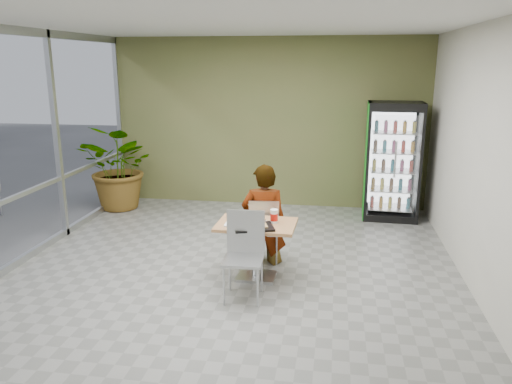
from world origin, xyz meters
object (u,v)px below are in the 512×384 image
chair_near (245,247)px  seated_woman (264,224)px  chair_far (264,226)px  potted_plant (121,167)px  beverage_fridge (392,161)px  dining_table (256,239)px  cafeteria_tray (253,227)px  soda_cup (274,216)px

chair_near → seated_woman: size_ratio=0.61×
chair_far → chair_near: 1.01m
chair_near → potted_plant: potted_plant is taller
beverage_fridge → potted_plant: size_ratio=1.28×
chair_near → dining_table: bearing=80.9°
cafeteria_tray → potted_plant: (-3.02, 2.97, 0.05)m
chair_far → soda_cup: 0.58m
chair_near → potted_plant: bearing=130.6°
chair_far → beverage_fridge: beverage_fridge is taller
seated_woman → potted_plant: potted_plant is taller
seated_woman → soda_cup: bearing=105.5°
cafeteria_tray → beverage_fridge: 3.74m
beverage_fridge → seated_woman: bearing=-127.0°
seated_woman → cafeteria_tray: bearing=82.2°
seated_woman → dining_table: bearing=82.2°
dining_table → seated_woman: seated_woman is taller
seated_woman → beverage_fridge: beverage_fridge is taller
dining_table → cafeteria_tray: bearing=-91.4°
seated_woman → beverage_fridge: (1.95, 2.40, 0.48)m
cafeteria_tray → seated_woman: bearing=88.4°
chair_near → potted_plant: size_ratio=0.64×
beverage_fridge → soda_cup: bearing=-118.9°
soda_cup → potted_plant: size_ratio=0.11×
beverage_fridge → chair_near: bearing=-118.4°
chair_far → soda_cup: size_ratio=5.24×
chair_near → cafeteria_tray: 0.34m
soda_cup → beverage_fridge: beverage_fridge is taller
chair_far → cafeteria_tray: bearing=81.3°
dining_table → beverage_fridge: 3.59m
soda_cup → beverage_fridge: (1.74, 2.92, 0.20)m
soda_cup → chair_near: bearing=-117.7°
chair_near → soda_cup: bearing=60.6°
dining_table → chair_near: bearing=-97.4°
soda_cup → potted_plant: (-3.24, 2.72, -0.02)m
beverage_fridge → cafeteria_tray: bearing=-119.9°
potted_plant → cafeteria_tray: bearing=-44.5°
soda_cup → cafeteria_tray: (-0.23, -0.25, -0.07)m
chair_near → beverage_fridge: (2.03, 3.46, 0.43)m
cafeteria_tray → potted_plant: 4.23m
cafeteria_tray → potted_plant: potted_plant is taller
dining_table → seated_woman: 0.56m
chair_near → seated_woman: bearing=84.0°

